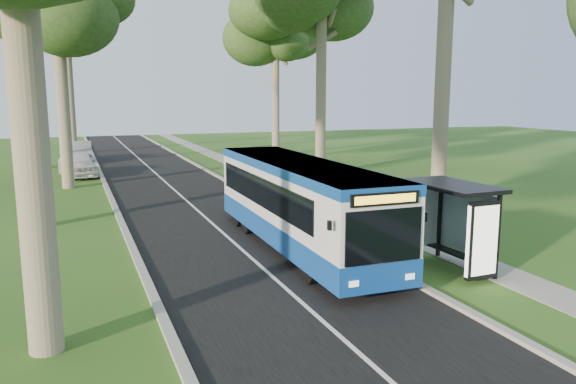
# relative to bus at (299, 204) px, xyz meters

# --- Properties ---
(ground) EXTENTS (120.00, 120.00, 0.00)m
(ground) POSITION_rel_bus_xyz_m (1.59, -1.39, -1.57)
(ground) COLOR #2A4F18
(ground) RESTS_ON ground
(road) EXTENTS (7.00, 100.00, 0.02)m
(road) POSITION_rel_bus_xyz_m (-1.91, 8.61, -1.56)
(road) COLOR black
(road) RESTS_ON ground
(kerb_east) EXTENTS (0.25, 100.00, 0.12)m
(kerb_east) POSITION_rel_bus_xyz_m (1.59, 8.61, -1.51)
(kerb_east) COLOR #9E9B93
(kerb_east) RESTS_ON ground
(kerb_west) EXTENTS (0.25, 100.00, 0.12)m
(kerb_west) POSITION_rel_bus_xyz_m (-5.41, 8.61, -1.51)
(kerb_west) COLOR #9E9B93
(kerb_west) RESTS_ON ground
(centre_line) EXTENTS (0.12, 100.00, 0.00)m
(centre_line) POSITION_rel_bus_xyz_m (-1.91, 8.61, -1.55)
(centre_line) COLOR white
(centre_line) RESTS_ON road
(footpath) EXTENTS (1.50, 100.00, 0.02)m
(footpath) POSITION_rel_bus_xyz_m (4.59, 8.61, -1.56)
(footpath) COLOR gray
(footpath) RESTS_ON ground
(bus) EXTENTS (2.53, 11.48, 3.03)m
(bus) POSITION_rel_bus_xyz_m (0.00, 0.00, 0.00)
(bus) COLOR silver
(bus) RESTS_ON ground
(bus_stop_sign) EXTENTS (0.15, 0.31, 2.23)m
(bus_stop_sign) POSITION_rel_bus_xyz_m (1.89, -3.73, -0.16)
(bus_stop_sign) COLOR gray
(bus_stop_sign) RESTS_ON ground
(bus_shelter) EXTENTS (1.78, 3.14, 2.65)m
(bus_shelter) POSITION_rel_bus_xyz_m (3.50, -4.27, 0.30)
(bus_shelter) COLOR black
(bus_shelter) RESTS_ON ground
(litter_bin) EXTENTS (0.51, 0.51, 0.89)m
(litter_bin) POSITION_rel_bus_xyz_m (2.46, 1.43, -1.12)
(litter_bin) COLOR black
(litter_bin) RESTS_ON ground
(car_white) EXTENTS (2.68, 5.20, 1.69)m
(car_white) POSITION_rel_bus_xyz_m (-6.82, 21.31, -0.72)
(car_white) COLOR silver
(car_white) RESTS_ON ground
(car_silver) EXTENTS (1.83, 4.85, 1.58)m
(car_silver) POSITION_rel_bus_xyz_m (-6.43, 29.91, -0.78)
(car_silver) COLOR #9A9DA1
(car_silver) RESTS_ON ground
(tree_west_e) EXTENTS (5.20, 5.20, 16.71)m
(tree_west_e) POSITION_rel_bus_xyz_m (-6.91, 36.61, 10.79)
(tree_west_e) COLOR #7A6B56
(tree_west_e) RESTS_ON ground
(tree_east_d) EXTENTS (5.20, 5.20, 14.95)m
(tree_east_d) POSITION_rel_bus_xyz_m (9.59, 28.61, 9.50)
(tree_east_d) COLOR #7A6B56
(tree_east_d) RESTS_ON ground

